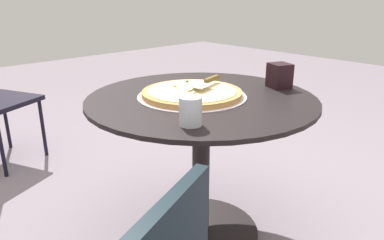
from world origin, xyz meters
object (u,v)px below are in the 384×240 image
Objects in this scene: pizza_on_tray at (192,93)px; pizza_server at (206,82)px; napkin_dispenser at (279,76)px; patio_table at (201,139)px; drinking_cup at (191,111)px.

pizza_on_tray is 2.18× the size of pizza_server.
napkin_dispenser is at bearing 67.94° from pizza_on_tray.
pizza_server is (0.00, 0.08, 0.04)m from pizza_on_tray.
napkin_dispenser is at bearing 70.60° from patio_table.
pizza_server is 2.18× the size of drinking_cup.
drinking_cup is at bearing -44.12° from pizza_on_tray.
pizza_server reaches higher than pizza_on_tray.
pizza_on_tray is 4.17× the size of napkin_dispenser.
drinking_cup is at bearing -52.70° from pizza_server.
pizza_server is 1.91× the size of napkin_dispenser.
pizza_on_tray is at bearing 135.88° from drinking_cup.
patio_table is 0.22m from pizza_on_tray.
patio_table is 4.58× the size of pizza_server.
drinking_cup is at bearing -60.81° from napkin_dispenser.
patio_table is 0.47m from napkin_dispenser.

